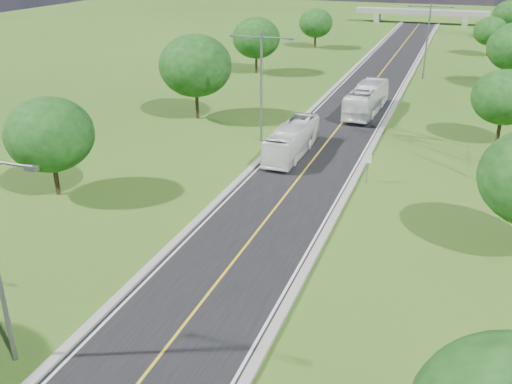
% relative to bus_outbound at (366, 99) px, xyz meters
% --- Properties ---
extents(ground, '(260.00, 260.00, 0.00)m').
position_rel_bus_outbound_xyz_m(ground, '(-1.65, 2.21, -1.63)').
color(ground, '#315718').
rests_on(ground, ground).
extents(road, '(8.00, 150.00, 0.06)m').
position_rel_bus_outbound_xyz_m(road, '(-1.65, 8.21, -1.60)').
color(road, black).
rests_on(road, ground).
extents(curb_left, '(0.50, 150.00, 0.22)m').
position_rel_bus_outbound_xyz_m(curb_left, '(-5.90, 8.21, -1.52)').
color(curb_left, gray).
rests_on(curb_left, ground).
extents(curb_right, '(0.50, 150.00, 0.22)m').
position_rel_bus_outbound_xyz_m(curb_right, '(2.60, 8.21, -1.52)').
color(curb_right, gray).
rests_on(curb_right, ground).
extents(speed_limit_sign, '(0.55, 0.09, 2.40)m').
position_rel_bus_outbound_xyz_m(speed_limit_sign, '(3.55, -19.80, -0.03)').
color(speed_limit_sign, slate).
rests_on(speed_limit_sign, ground).
extents(overpass, '(30.00, 3.00, 3.20)m').
position_rel_bus_outbound_xyz_m(overpass, '(-1.65, 82.21, 0.79)').
color(overpass, gray).
rests_on(overpass, ground).
extents(streetlight_mid_left, '(5.90, 0.25, 10.00)m').
position_rel_bus_outbound_xyz_m(streetlight_mid_left, '(-7.65, -12.79, 4.32)').
color(streetlight_mid_left, slate).
rests_on(streetlight_mid_left, ground).
extents(streetlight_far_right, '(5.90, 0.25, 10.00)m').
position_rel_bus_outbound_xyz_m(streetlight_far_right, '(4.35, 20.21, 4.32)').
color(streetlight_far_right, slate).
rests_on(streetlight_far_right, ground).
extents(tree_lb, '(6.30, 6.30, 7.33)m').
position_rel_bus_outbound_xyz_m(tree_lb, '(-17.65, -29.79, 3.02)').
color(tree_lb, black).
rests_on(tree_lb, ground).
extents(tree_lc, '(7.56, 7.56, 8.79)m').
position_rel_bus_outbound_xyz_m(tree_lc, '(-16.65, -7.79, 3.95)').
color(tree_lc, black).
rests_on(tree_lc, ground).
extents(tree_ld, '(6.72, 6.72, 7.82)m').
position_rel_bus_outbound_xyz_m(tree_ld, '(-18.65, 16.21, 3.33)').
color(tree_ld, black).
rests_on(tree_ld, ground).
extents(tree_le, '(5.88, 5.88, 6.84)m').
position_rel_bus_outbound_xyz_m(tree_le, '(-16.15, 40.21, 2.71)').
color(tree_le, black).
rests_on(tree_le, ground).
extents(tree_rc, '(5.88, 5.88, 6.84)m').
position_rel_bus_outbound_xyz_m(tree_rc, '(13.35, -5.79, 2.71)').
color(tree_rc, black).
rests_on(tree_rc, ground).
extents(tree_re, '(5.46, 5.46, 6.35)m').
position_rel_bus_outbound_xyz_m(tree_re, '(12.85, 42.21, 2.40)').
color(tree_re, black).
rests_on(tree_re, ground).
extents(tree_rf, '(6.30, 6.30, 7.33)m').
position_rel_bus_outbound_xyz_m(tree_rf, '(16.35, 62.21, 3.02)').
color(tree_rf, black).
rests_on(tree_rf, ground).
extents(bus_outbound, '(3.21, 11.37, 3.13)m').
position_rel_bus_outbound_xyz_m(bus_outbound, '(0.00, 0.00, 0.00)').
color(bus_outbound, white).
rests_on(bus_outbound, road).
extents(bus_inbound, '(2.38, 9.93, 2.76)m').
position_rel_bus_outbound_xyz_m(bus_inbound, '(-3.75, -15.66, -0.19)').
color(bus_inbound, white).
rests_on(bus_inbound, road).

